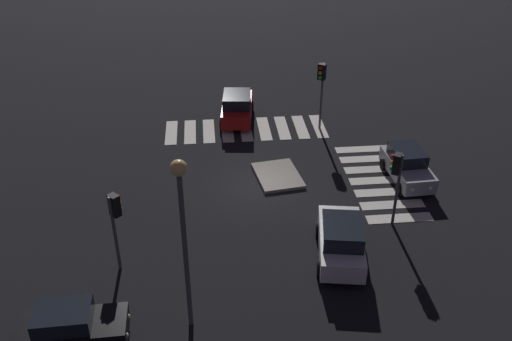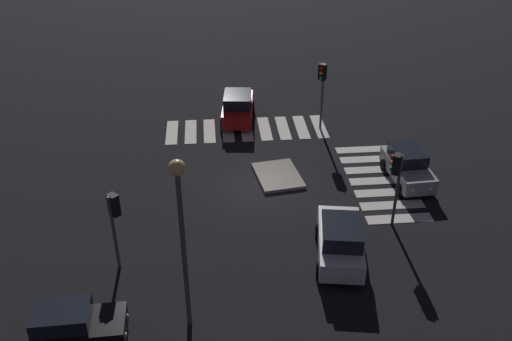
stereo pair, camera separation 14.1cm
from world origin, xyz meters
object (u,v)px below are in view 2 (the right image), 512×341
object	(u,v)px
car_white	(340,240)
car_black	(69,327)
street_lamp	(181,218)
traffic_light_west	(114,213)
traffic_light_east	(322,81)
car_silver	(407,166)
traffic_light_south	(396,172)
traffic_island	(278,176)
car_red	(238,107)

from	to	relation	value
car_white	car_black	world-z (taller)	car_white
car_black	street_lamp	distance (m)	5.90
traffic_light_west	traffic_light_east	distance (m)	16.10
car_silver	traffic_light_south	world-z (taller)	traffic_light_south
car_white	traffic_light_east	xyz separation A→B (m)	(12.23, -1.42, 2.32)
traffic_island	traffic_light_south	xyz separation A→B (m)	(-4.65, -4.72, 2.75)
traffic_island	car_silver	bearing A→B (deg)	-97.52
traffic_island	car_silver	distance (m)	6.84
car_white	street_lamp	size ratio (longest dim) A/B	0.63
traffic_island	traffic_light_west	distance (m)	10.34
car_red	car_silver	xyz separation A→B (m)	(-8.05, -8.44, -0.07)
traffic_light_south	traffic_light_west	xyz separation A→B (m)	(-1.93, 12.23, -0.09)
traffic_light_south	traffic_light_east	world-z (taller)	traffic_light_east
car_silver	traffic_island	bearing A→B (deg)	-100.40
traffic_light_east	street_lamp	size ratio (longest dim) A/B	0.60
traffic_light_south	traffic_light_west	size ratio (longest dim) A/B	1.03
car_white	street_lamp	distance (m)	8.28
car_silver	car_black	bearing A→B (deg)	-60.49
traffic_light_east	traffic_light_south	bearing A→B (deg)	44.14
car_black	traffic_light_west	size ratio (longest dim) A/B	1.09
street_lamp	traffic_island	bearing A→B (deg)	-24.39
car_silver	traffic_light_east	world-z (taller)	traffic_light_east
traffic_island	traffic_light_east	size ratio (longest dim) A/B	0.77
car_black	traffic_light_west	distance (m)	4.78
traffic_island	traffic_light_south	distance (m)	7.17
traffic_light_east	traffic_island	bearing A→B (deg)	4.64
street_lamp	traffic_light_east	bearing A→B (deg)	-26.83
car_white	traffic_light_east	size ratio (longest dim) A/B	1.06
car_black	car_red	size ratio (longest dim) A/B	0.88
traffic_island	traffic_light_west	bearing A→B (deg)	131.24
traffic_light_east	car_red	bearing A→B (deg)	-74.06
car_black	traffic_light_south	distance (m)	15.00
traffic_light_south	traffic_light_west	distance (m)	12.38
car_white	street_lamp	world-z (taller)	street_lamp
car_red	car_black	bearing A→B (deg)	164.43
car_white	traffic_light_south	size ratio (longest dim) A/B	1.21
traffic_island	car_red	distance (m)	7.41
traffic_light_south	street_lamp	distance (m)	11.05
traffic_island	car_black	distance (m)	13.95
traffic_light_south	traffic_light_east	bearing A→B (deg)	-49.40
car_silver	traffic_light_west	xyz separation A→B (m)	(-5.70, 14.25, 1.89)
car_white	traffic_light_west	distance (m)	9.53
car_silver	street_lamp	distance (m)	15.22
traffic_island	street_lamp	bearing A→B (deg)	155.61
traffic_island	traffic_light_east	world-z (taller)	traffic_light_east
traffic_island	traffic_light_south	size ratio (longest dim) A/B	0.88
car_red	traffic_light_west	world-z (taller)	traffic_light_west
car_black	traffic_light_south	xyz separation A→B (m)	(6.12, -13.55, 2.00)
traffic_island	car_white	size ratio (longest dim) A/B	0.72
car_white	street_lamp	xyz separation A→B (m)	(-3.33, 6.45, 3.99)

